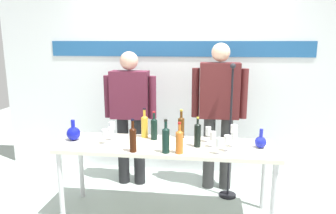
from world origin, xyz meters
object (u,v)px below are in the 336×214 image
Objects in this scene: wine_bottle_1 at (133,138)px; wine_bottle_2 at (197,134)px; wine_bottle_4 at (181,126)px; microphone_stand at (229,154)px; decanter_blue_right at (261,142)px; presenter_left at (130,109)px; wine_bottle_6 at (166,139)px; wine_glass_right_4 at (208,131)px; wine_glass_right_3 at (234,129)px; wine_glass_left_0 at (111,132)px; wine_glass_right_2 at (219,143)px; display_table at (166,151)px; wine_glass_right_5 at (234,136)px; wine_glass_left_2 at (112,126)px; wine_bottle_0 at (154,128)px; wine_bottle_3 at (179,141)px; presenter_right at (219,107)px; decanter_blue_left at (73,133)px; wine_glass_right_1 at (213,136)px; wine_glass_left_1 at (105,134)px; wine_bottle_5 at (145,125)px; wine_glass_right_0 at (228,140)px.

wine_bottle_2 is (0.59, 0.22, -0.00)m from wine_bottle_1.
microphone_stand is at bearing 24.03° from wine_bottle_4.
wine_bottle_4 is (-0.79, 0.23, 0.07)m from decanter_blue_right.
presenter_left is 5.26× the size of wine_bottle_1.
wine_bottle_6 is 1.98× the size of wine_glass_right_4.
wine_glass_right_3 is (0.37, 0.25, -0.01)m from wine_bottle_2.
wine_bottle_1 reaches higher than wine_glass_left_0.
presenter_left is 1.39m from wine_glass_right_2.
display_table is 6.77× the size of wine_bottle_6.
wine_glass_right_4 reaches higher than wine_glass_right_2.
wine_glass_right_5 is (0.54, -0.24, -0.02)m from wine_bottle_4.
wine_glass_right_4 is at bearing 152.78° from wine_glass_right_5.
wine_bottle_1 is (-1.20, -0.27, 0.07)m from decanter_blue_right.
wine_glass_left_2 reaches higher than wine_glass_right_2.
wine_bottle_0 is 0.48m from wine_bottle_3.
wine_bottle_0 reaches higher than wine_bottle_2.
presenter_right is at bearing 0.00° from presenter_left.
wine_bottle_2 is 0.35m from wine_glass_right_5.
wine_glass_left_2 is (-0.62, 0.19, 0.19)m from display_table.
decanter_blue_left reaches higher than wine_glass_left_0.
wine_bottle_1 is 1.03× the size of wine_bottle_4.
decanter_blue_left is 1.40× the size of wine_glass_right_2.
wine_glass_left_2 is at bearing 173.83° from wine_bottle_0.
wine_glass_left_0 is (-0.72, -0.18, -0.03)m from wine_bottle_4.
wine_glass_left_2 is at bearing -176.09° from wine_bottle_4.
wine_glass_right_1 is at bearing -1.74° from decanter_blue_left.
wine_glass_right_5 reaches higher than wine_glass_left_0.
decanter_blue_right is 1.55m from wine_glass_left_2.
wine_glass_right_3 is 0.11× the size of microphone_stand.
wine_bottle_3 is at bearing -12.71° from wine_glass_left_1.
wine_glass_right_1 is (1.08, -0.22, -0.01)m from wine_glass_left_2.
wine_glass_right_1 is at bearing -39.24° from wine_bottle_4.
microphone_stand reaches higher than wine_glass_right_1.
wine_glass_right_3 is 0.46m from microphone_stand.
decanter_blue_right is 0.93m from wine_bottle_6.
wine_bottle_0 reaches higher than wine_glass_right_1.
wine_bottle_1 is 0.46m from wine_bottle_5.
wine_glass_right_4 is at bearing -161.34° from wine_glass_right_3.
wine_glass_right_5 is (0.51, 0.23, -0.01)m from wine_bottle_3.
wine_bottle_1 is 2.11× the size of wine_glass_left_1.
decanter_blue_right is 1.62m from presenter_left.
decanter_blue_right is 1.51m from wine_glass_left_0.
microphone_stand is at bearing 83.74° from wine_glass_right_0.
wine_glass_left_1 is at bearing -88.58° from wine_glass_left_2.
wine_bottle_5 reaches higher than wine_glass_right_5.
presenter_left is at bearing 119.64° from wine_bottle_5.
decanter_blue_right is at bearing 1.13° from display_table.
wine_bottle_5 is (-0.12, 0.07, 0.01)m from wine_bottle_0.
wine_bottle_5 is at bearing 170.71° from decanter_blue_right.
decanter_blue_left is at bearing 178.93° from display_table.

